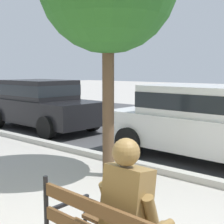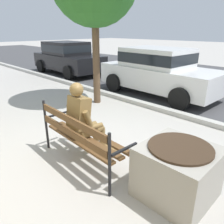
% 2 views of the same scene
% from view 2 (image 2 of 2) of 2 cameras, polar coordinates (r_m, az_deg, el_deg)
% --- Properties ---
extents(ground_plane, '(80.00, 80.00, 0.00)m').
position_cam_2_polar(ground_plane, '(4.04, -6.14, -11.28)').
color(ground_plane, '#ADA8A0').
extents(curb_stone, '(60.00, 0.20, 0.12)m').
position_cam_2_polar(curb_stone, '(6.06, 15.65, -0.11)').
color(curb_stone, '#B2AFA8').
rests_on(curb_stone, ground).
extents(park_bench, '(1.82, 0.61, 0.95)m').
position_cam_2_polar(park_bench, '(3.58, -8.18, -5.92)').
color(park_bench, brown).
rests_on(park_bench, ground).
extents(bronze_statue_seated, '(0.64, 0.76, 1.37)m').
position_cam_2_polar(bronze_statue_seated, '(3.71, -6.62, -2.69)').
color(bronze_statue_seated, olive).
rests_on(bronze_statue_seated, ground).
extents(concrete_planter, '(0.91, 0.91, 0.75)m').
position_cam_2_polar(concrete_planter, '(3.12, 16.59, -14.60)').
color(concrete_planter, gray).
rests_on(concrete_planter, ground).
extents(parked_car_black, '(4.15, 2.03, 1.56)m').
position_cam_2_polar(parked_car_black, '(11.58, -11.53, 13.90)').
color(parked_car_black, black).
rests_on(parked_car_black, ground).
extents(parked_car_white, '(4.15, 2.03, 1.56)m').
position_cam_2_polar(parked_car_white, '(7.71, 11.92, 10.63)').
color(parked_car_white, silver).
rests_on(parked_car_white, ground).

